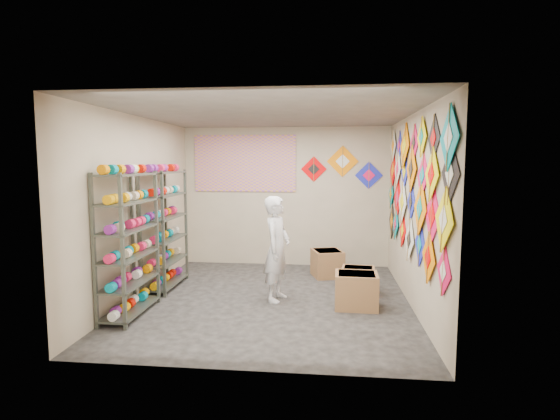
# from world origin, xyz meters

# --- Properties ---
(ground) EXTENTS (4.50, 4.50, 0.00)m
(ground) POSITION_xyz_m (0.00, 0.00, 0.00)
(ground) COLOR black
(room_walls) EXTENTS (4.50, 4.50, 4.50)m
(room_walls) POSITION_xyz_m (0.00, 0.00, 1.64)
(room_walls) COLOR tan
(room_walls) RESTS_ON ground
(shelf_rack_front) EXTENTS (0.40, 1.10, 1.90)m
(shelf_rack_front) POSITION_xyz_m (-1.78, -0.85, 0.95)
(shelf_rack_front) COLOR #4C5147
(shelf_rack_front) RESTS_ON ground
(shelf_rack_back) EXTENTS (0.40, 1.10, 1.90)m
(shelf_rack_back) POSITION_xyz_m (-1.78, 0.45, 0.95)
(shelf_rack_back) COLOR #4C5147
(shelf_rack_back) RESTS_ON ground
(string_spools) EXTENTS (0.12, 2.36, 0.12)m
(string_spools) POSITION_xyz_m (-1.78, -0.20, 1.05)
(string_spools) COLOR #F61E54
(string_spools) RESTS_ON ground
(kite_wall_display) EXTENTS (0.06, 4.32, 2.00)m
(kite_wall_display) POSITION_xyz_m (1.98, -0.03, 1.64)
(kite_wall_display) COLOR #E90F51
(kite_wall_display) RESTS_ON room_walls
(back_wall_kites) EXTENTS (1.56, 0.02, 0.83)m
(back_wall_kites) POSITION_xyz_m (1.10, 2.24, 1.92)
(back_wall_kites) COLOR #EE0003
(back_wall_kites) RESTS_ON room_walls
(poster) EXTENTS (2.00, 0.01, 1.10)m
(poster) POSITION_xyz_m (-0.80, 2.23, 2.00)
(poster) COLOR #9C52B2
(poster) RESTS_ON room_walls
(shopkeeper) EXTENTS (0.73, 0.63, 1.54)m
(shopkeeper) POSITION_xyz_m (0.09, -0.02, 0.77)
(shopkeeper) COLOR silver
(shopkeeper) RESTS_ON ground
(carton_a) EXTENTS (0.60, 0.50, 0.49)m
(carton_a) POSITION_xyz_m (1.23, -0.24, 0.24)
(carton_a) COLOR #9E7045
(carton_a) RESTS_ON ground
(carton_b) EXTENTS (0.54, 0.46, 0.41)m
(carton_b) POSITION_xyz_m (1.30, 0.42, 0.20)
(carton_b) COLOR #9E7045
(carton_b) RESTS_ON ground
(carton_c) EXTENTS (0.62, 0.65, 0.47)m
(carton_c) POSITION_xyz_m (0.83, 1.41, 0.24)
(carton_c) COLOR #9E7045
(carton_c) RESTS_ON ground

